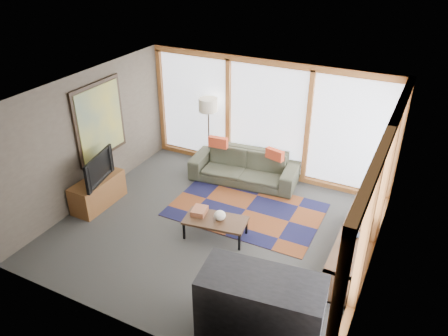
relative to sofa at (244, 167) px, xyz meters
The scene contains 17 objects.
ground 1.93m from the sofa, 82.37° to the right, with size 5.50×5.50×0.00m, color #32312F.
room_envelope 1.93m from the sofa, 60.49° to the right, with size 5.52×5.02×2.62m.
rug 1.21m from the sofa, 63.65° to the right, with size 2.91×1.87×0.01m, color brown.
sofa is the anchor object (origin of this frame).
pillow_left 0.78m from the sofa, behind, with size 0.43×0.13×0.23m, color #C34022.
pillow_right 0.81m from the sofa, ahead, with size 0.40×0.12×0.22m, color #C34022.
floor_lamp 1.14m from the sofa, 166.80° to the left, with size 0.42×0.42×1.67m, color black, non-canonical shape.
coffee_table 2.09m from the sofa, 79.80° to the right, with size 1.10×0.55×0.37m, color #342413, non-canonical shape.
book_stack 2.01m from the sofa, 89.33° to the right, with size 0.24×0.31×0.10m, color #945335.
vase 2.07m from the sofa, 77.69° to the right, with size 0.21×0.21×0.18m, color silver.
bookshelf 3.10m from the sofa, 29.95° to the right, with size 0.43×2.36×0.59m, color #342413, non-canonical shape.
bowl_a 3.38m from the sofa, 37.67° to the right, with size 0.21×0.21×0.10m, color black.
bowl_b 3.24m from the sofa, 32.43° to the right, with size 0.16×0.16×0.08m, color black.
shelf_picture 2.91m from the sofa, 16.48° to the right, with size 0.04×0.29×0.38m, color black.
tv_console 3.10m from the sofa, 135.44° to the right, with size 0.48×1.16×0.58m, color brown.
television 3.13m from the sofa, 134.07° to the right, with size 1.01×0.13×0.58m, color black.
bar_counter 4.20m from the sofa, 62.70° to the right, with size 1.61×0.75×1.02m, color black.
Camera 1 is at (3.09, -5.75, 4.90)m, focal length 35.00 mm.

